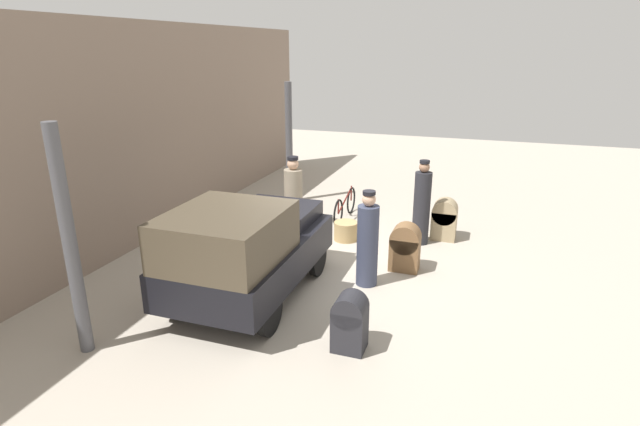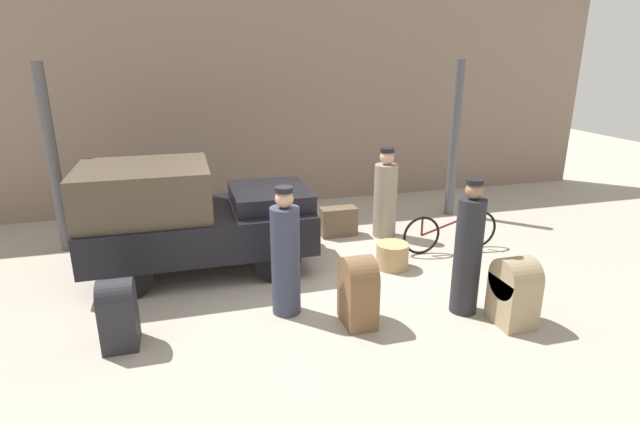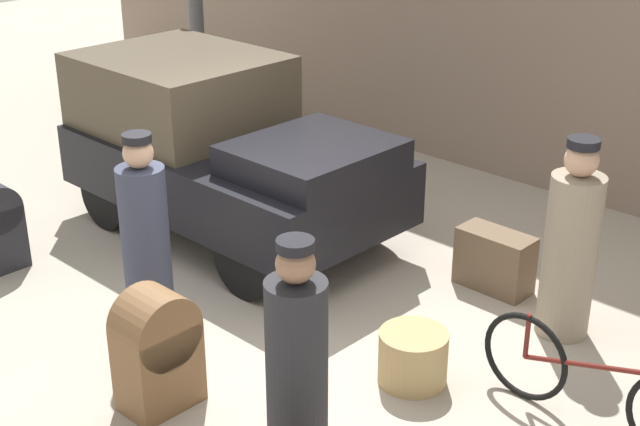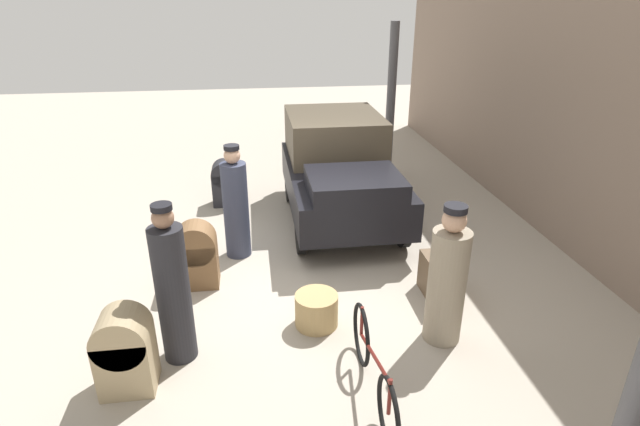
# 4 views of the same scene
# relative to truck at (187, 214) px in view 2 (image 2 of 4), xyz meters

# --- Properties ---
(ground_plane) EXTENTS (30.00, 30.00, 0.00)m
(ground_plane) POSITION_rel_truck_xyz_m (1.75, -0.80, -0.91)
(ground_plane) COLOR #A89E8E
(station_building_facade) EXTENTS (16.00, 0.15, 4.50)m
(station_building_facade) POSITION_rel_truck_xyz_m (1.75, 3.28, 1.34)
(station_building_facade) COLOR gray
(station_building_facade) RESTS_ON ground
(canopy_pillar_left) EXTENTS (0.18, 0.18, 3.15)m
(canopy_pillar_left) POSITION_rel_truck_xyz_m (-2.05, 1.43, 0.66)
(canopy_pillar_left) COLOR #4C4C51
(canopy_pillar_left) RESTS_ON ground
(canopy_pillar_right) EXTENTS (0.18, 0.18, 3.15)m
(canopy_pillar_right) POSITION_rel_truck_xyz_m (5.35, 1.43, 0.66)
(canopy_pillar_right) COLOR #4C4C51
(canopy_pillar_right) RESTS_ON ground
(truck) EXTENTS (3.39, 1.75, 1.70)m
(truck) POSITION_rel_truck_xyz_m (0.00, 0.00, 0.00)
(truck) COLOR black
(truck) RESTS_ON ground
(bicycle) EXTENTS (1.76, 0.04, 0.71)m
(bicycle) POSITION_rel_truck_xyz_m (4.33, -0.41, -0.57)
(bicycle) COLOR black
(bicycle) RESTS_ON ground
(wicker_basket) EXTENTS (0.51, 0.51, 0.40)m
(wicker_basket) POSITION_rel_truck_xyz_m (3.08, -0.80, -0.71)
(wicker_basket) COLOR tan
(wicker_basket) RESTS_ON ground
(porter_carrying_trunk) EXTENTS (0.35, 0.35, 1.80)m
(porter_carrying_trunk) POSITION_rel_truck_xyz_m (3.43, -2.34, -0.08)
(porter_carrying_trunk) COLOR #232328
(porter_carrying_trunk) RESTS_ON ground
(porter_with_bicycle) EXTENTS (0.37, 0.37, 1.71)m
(porter_with_bicycle) POSITION_rel_truck_xyz_m (1.17, -1.73, -0.13)
(porter_with_bicycle) COLOR #33384C
(porter_with_bicycle) RESTS_ON ground
(conductor_in_dark_uniform) EXTENTS (0.42, 0.42, 1.65)m
(conductor_in_dark_uniform) POSITION_rel_truck_xyz_m (3.52, 0.59, -0.17)
(conductor_in_dark_uniform) COLOR gray
(conductor_in_dark_uniform) RESTS_ON ground
(trunk_barrel_dark) EXTENTS (0.37, 0.54, 0.90)m
(trunk_barrel_dark) POSITION_rel_truck_xyz_m (1.98, -2.26, -0.45)
(trunk_barrel_dark) COLOR brown
(trunk_barrel_dark) RESTS_ON ground
(suitcase_black_upright) EXTENTS (0.40, 0.45, 0.84)m
(suitcase_black_upright) POSITION_rel_truck_xyz_m (-0.85, -2.00, -0.48)
(suitcase_black_upright) COLOR #232328
(suitcase_black_upright) RESTS_ON ground
(trunk_large_brown) EXTENTS (0.43, 0.52, 0.89)m
(trunk_large_brown) POSITION_rel_truck_xyz_m (3.85, -2.79, -0.45)
(trunk_large_brown) COLOR #9E8966
(trunk_large_brown) RESTS_ON ground
(trunk_wicker_pale) EXTENTS (0.67, 0.32, 0.54)m
(trunk_wicker_pale) POSITION_rel_truck_xyz_m (2.70, 0.83, -0.65)
(trunk_wicker_pale) COLOR brown
(trunk_wicker_pale) RESTS_ON ground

